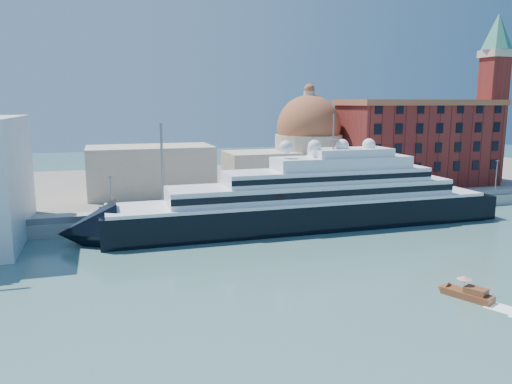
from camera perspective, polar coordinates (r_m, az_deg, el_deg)
name	(u,v)px	position (r m, az deg, el deg)	size (l,w,h in m)	color
ground	(324,266)	(77.12, 7.73, -8.36)	(400.00, 400.00, 0.00)	#3A6461
quay	(257,212)	(107.45, 0.11, -2.28)	(180.00, 10.00, 2.50)	gray
land	(215,184)	(146.47, -4.67, 0.92)	(260.00, 72.00, 2.00)	slate
quay_fence	(263,208)	(102.87, 0.86, -1.79)	(180.00, 0.10, 1.20)	slate
superyacht	(293,206)	(97.90, 4.23, -1.59)	(87.24, 12.09, 26.07)	black
water_taxi	(469,293)	(69.51, 23.14, -10.59)	(4.45, 6.53, 2.96)	brown
warehouse	(418,142)	(144.94, 17.99, 5.46)	(43.00, 19.00, 23.25)	maroon
campanile	(493,87)	(159.65, 25.48, 10.74)	(8.40, 8.40, 47.00)	maroon
church	(253,155)	(130.19, -0.31, 4.20)	(66.00, 18.00, 25.50)	beige
lamp_posts	(200,176)	(101.23, -6.46, 1.83)	(120.80, 2.40, 18.00)	slate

